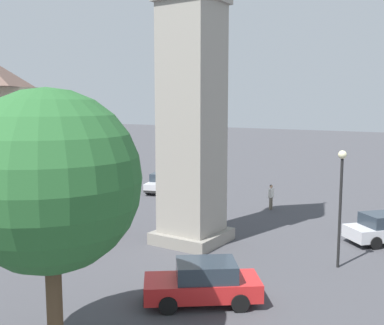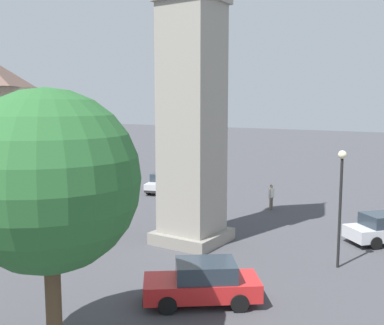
{
  "view_description": "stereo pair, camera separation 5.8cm",
  "coord_description": "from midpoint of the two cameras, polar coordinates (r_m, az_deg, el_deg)",
  "views": [
    {
      "loc": [
        12.48,
        -19.18,
        7.09
      ],
      "look_at": [
        0.0,
        0.0,
        4.12
      ],
      "focal_mm": 42.84,
      "sensor_mm": 36.0,
      "label": 1
    },
    {
      "loc": [
        12.53,
        -19.15,
        7.09
      ],
      "look_at": [
        0.0,
        0.0,
        4.12
      ],
      "focal_mm": 42.84,
      "sensor_mm": 36.0,
      "label": 2
    }
  ],
  "objects": [
    {
      "name": "car_silver_kerb",
      "position": [
        36.96,
        -3.61,
        -2.48
      ],
      "size": [
        2.89,
        4.45,
        1.53
      ],
      "color": "silver",
      "rests_on": "ground"
    },
    {
      "name": "ground_plane",
      "position": [
        23.95,
        0.07,
        -9.83
      ],
      "size": [
        200.0,
        200.0,
        0.0
      ],
      "primitive_type": "plane",
      "color": "#424247"
    },
    {
      "name": "lamp_post",
      "position": [
        20.53,
        18.12,
        -3.3
      ],
      "size": [
        0.36,
        0.36,
        5.12
      ],
      "color": "black",
      "rests_on": "ground"
    },
    {
      "name": "road_sign",
      "position": [
        32.49,
        -3.75,
        -1.82
      ],
      "size": [
        0.6,
        0.07,
        2.8
      ],
      "color": "gray",
      "rests_on": "ground"
    },
    {
      "name": "tree",
      "position": [
        12.81,
        -17.3,
        -2.27
      ],
      "size": [
        4.96,
        4.96,
        7.52
      ],
      "color": "brown",
      "rests_on": "ground"
    },
    {
      "name": "car_red_corner",
      "position": [
        34.49,
        -16.87,
        -3.5
      ],
      "size": [
        4.46,
        3.15,
        1.53
      ],
      "color": "#2D5BB7",
      "rests_on": "ground"
    },
    {
      "name": "car_black_far",
      "position": [
        25.38,
        -15.19,
        -7.31
      ],
      "size": [
        3.73,
        4.36,
        1.53
      ],
      "color": "red",
      "rests_on": "ground"
    },
    {
      "name": "car_blue_kerb",
      "position": [
        16.83,
        1.42,
        -14.7
      ],
      "size": [
        4.3,
        3.85,
        1.53
      ],
      "color": "red",
      "rests_on": "ground"
    },
    {
      "name": "pedestrian",
      "position": [
        31.17,
        9.9,
        -3.97
      ],
      "size": [
        0.29,
        0.55,
        1.69
      ],
      "color": "#706656",
      "rests_on": "ground"
    }
  ]
}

